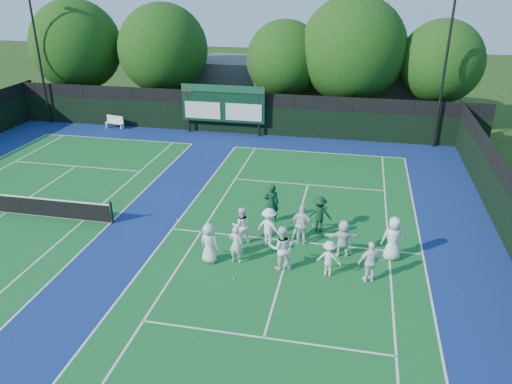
% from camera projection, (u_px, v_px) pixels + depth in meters
% --- Properties ---
extents(ground, '(120.00, 120.00, 0.00)m').
position_uv_depth(ground, '(288.00, 253.00, 20.78)').
color(ground, '#1E390F').
rests_on(ground, ground).
extents(court_apron, '(34.00, 32.00, 0.01)m').
position_uv_depth(court_apron, '(162.00, 228.00, 22.79)').
color(court_apron, navy).
rests_on(court_apron, ground).
extents(near_court, '(11.05, 23.85, 0.01)m').
position_uv_depth(near_court, '(292.00, 241.00, 21.67)').
color(near_court, '#135C23').
rests_on(near_court, ground).
extents(left_court, '(11.05, 23.85, 0.01)m').
position_uv_depth(left_court, '(7.00, 212.00, 24.28)').
color(left_court, '#135C23').
rests_on(left_court, ground).
extents(back_fence, '(34.00, 0.08, 3.00)m').
position_uv_depth(back_fence, '(238.00, 115.00, 35.68)').
color(back_fence, black).
rests_on(back_fence, ground).
extents(scoreboard, '(6.00, 0.21, 3.55)m').
position_uv_depth(scoreboard, '(223.00, 104.00, 35.16)').
color(scoreboard, black).
rests_on(scoreboard, ground).
extents(clubhouse, '(18.00, 6.00, 4.00)m').
position_uv_depth(clubhouse, '(307.00, 85.00, 41.84)').
color(clubhouse, '#515155').
rests_on(clubhouse, ground).
extents(light_pole_left, '(1.20, 0.30, 10.12)m').
position_uv_depth(light_pole_left, '(36.00, 38.00, 36.21)').
color(light_pole_left, black).
rests_on(light_pole_left, ground).
extents(light_pole_right, '(1.20, 0.30, 10.12)m').
position_uv_depth(light_pole_right, '(448.00, 50.00, 30.89)').
color(light_pole_right, black).
rests_on(light_pole_right, ground).
extents(tennis_net, '(11.30, 0.10, 1.10)m').
position_uv_depth(tennis_net, '(5.00, 203.00, 24.09)').
color(tennis_net, black).
rests_on(tennis_net, ground).
extents(bench, '(1.53, 0.72, 0.94)m').
position_uv_depth(bench, '(115.00, 122.00, 37.20)').
color(bench, silver).
rests_on(bench, ground).
extents(tree_a, '(7.17, 7.17, 8.94)m').
position_uv_depth(tree_a, '(79.00, 48.00, 39.95)').
color(tree_a, '#321C0D').
rests_on(tree_a, ground).
extents(tree_b, '(6.90, 6.90, 8.73)m').
position_uv_depth(tree_b, '(165.00, 51.00, 38.60)').
color(tree_b, '#321C0D').
rests_on(tree_b, ground).
extents(tree_c, '(5.73, 5.73, 7.67)m').
position_uv_depth(tree_c, '(287.00, 61.00, 37.01)').
color(tree_c, '#321C0D').
rests_on(tree_c, ground).
extents(tree_d, '(7.63, 7.63, 9.43)m').
position_uv_depth(tree_d, '(355.00, 53.00, 35.79)').
color(tree_d, '#321C0D').
rests_on(tree_d, ground).
extents(tree_e, '(5.83, 5.83, 7.89)m').
position_uv_depth(tree_e, '(443.00, 64.00, 34.88)').
color(tree_e, '#321C0D').
rests_on(tree_e, ground).
extents(tennis_ball_0, '(0.07, 0.07, 0.07)m').
position_uv_depth(tennis_ball_0, '(234.00, 278.00, 19.00)').
color(tennis_ball_0, '#C9E71B').
rests_on(tennis_ball_0, ground).
extents(tennis_ball_2, '(0.07, 0.07, 0.07)m').
position_uv_depth(tennis_ball_2, '(339.00, 259.00, 20.25)').
color(tennis_ball_2, '#C9E71B').
rests_on(tennis_ball_2, ground).
extents(tennis_ball_3, '(0.07, 0.07, 0.07)m').
position_uv_depth(tennis_ball_3, '(177.00, 220.00, 23.48)').
color(tennis_ball_3, '#C9E71B').
rests_on(tennis_ball_3, ground).
extents(tennis_ball_4, '(0.07, 0.07, 0.07)m').
position_uv_depth(tennis_ball_4, '(294.00, 221.00, 23.38)').
color(tennis_ball_4, '#C9E71B').
rests_on(tennis_ball_4, ground).
extents(tennis_ball_5, '(0.07, 0.07, 0.07)m').
position_uv_depth(tennis_ball_5, '(369.00, 244.00, 21.40)').
color(tennis_ball_5, '#C9E71B').
rests_on(tennis_ball_5, ground).
extents(player_front_0, '(0.95, 0.76, 1.70)m').
position_uv_depth(player_front_0, '(209.00, 243.00, 19.82)').
color(player_front_0, silver).
rests_on(player_front_0, ground).
extents(player_front_1, '(0.64, 0.46, 1.64)m').
position_uv_depth(player_front_1, '(236.00, 244.00, 19.80)').
color(player_front_1, silver).
rests_on(player_front_1, ground).
extents(player_front_2, '(1.03, 0.89, 1.83)m').
position_uv_depth(player_front_2, '(281.00, 248.00, 19.36)').
color(player_front_2, white).
rests_on(player_front_2, ground).
extents(player_front_3, '(1.02, 0.68, 1.46)m').
position_uv_depth(player_front_3, '(329.00, 258.00, 19.00)').
color(player_front_3, silver).
rests_on(player_front_3, ground).
extents(player_front_4, '(1.06, 0.75, 1.67)m').
position_uv_depth(player_front_4, '(371.00, 262.00, 18.57)').
color(player_front_4, white).
rests_on(player_front_4, ground).
extents(player_back_0, '(0.98, 0.88, 1.64)m').
position_uv_depth(player_back_0, '(241.00, 225.00, 21.29)').
color(player_back_0, white).
rests_on(player_back_0, ground).
extents(player_back_1, '(1.28, 1.01, 1.74)m').
position_uv_depth(player_back_1, '(269.00, 227.00, 21.02)').
color(player_back_1, white).
rests_on(player_back_1, ground).
extents(player_back_2, '(1.13, 0.65, 1.81)m').
position_uv_depth(player_back_2, '(302.00, 225.00, 21.14)').
color(player_back_2, white).
rests_on(player_back_2, ground).
extents(player_back_3, '(1.57, 0.78, 1.62)m').
position_uv_depth(player_back_3, '(343.00, 238.00, 20.27)').
color(player_back_3, white).
rests_on(player_back_3, ground).
extents(player_back_4, '(0.99, 0.72, 1.87)m').
position_uv_depth(player_back_4, '(393.00, 239.00, 19.99)').
color(player_back_4, white).
rests_on(player_back_4, ground).
extents(coach_left, '(0.78, 0.62, 1.88)m').
position_uv_depth(coach_left, '(272.00, 203.00, 23.03)').
color(coach_left, '#0D331E').
rests_on(coach_left, ground).
extents(coach_right, '(1.17, 0.77, 1.70)m').
position_uv_depth(coach_right, '(319.00, 214.00, 22.18)').
color(coach_right, '#0E351F').
rests_on(coach_right, ground).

